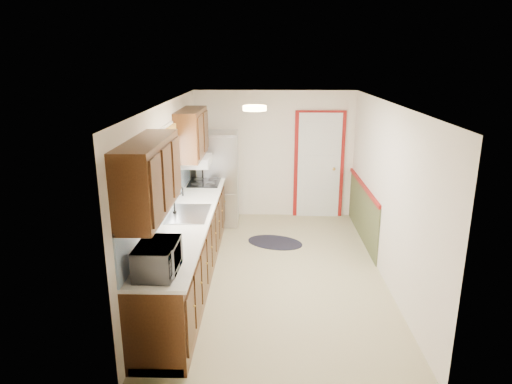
{
  "coord_description": "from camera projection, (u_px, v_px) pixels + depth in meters",
  "views": [
    {
      "loc": [
        -0.15,
        -5.99,
        2.97
      ],
      "look_at": [
        -0.29,
        0.17,
        1.15
      ],
      "focal_mm": 32.0,
      "sensor_mm": 36.0,
      "label": 1
    }
  ],
  "objects": [
    {
      "name": "microwave",
      "position": [
        157.0,
        255.0,
        4.42
      ],
      "size": [
        0.32,
        0.57,
        0.38
      ],
      "primitive_type": "imported",
      "rotation": [
        0.0,
        0.0,
        1.56
      ],
      "color": "white",
      "rests_on": "kitchen_run"
    },
    {
      "name": "ceiling_fixture",
      "position": [
        255.0,
        108.0,
        5.73
      ],
      "size": [
        0.3,
        0.3,
        0.06
      ],
      "primitive_type": "cylinder",
      "color": "#FFD88C",
      "rests_on": "room_shell"
    },
    {
      "name": "back_wall_trim",
      "position": [
        328.0,
        175.0,
        8.43
      ],
      "size": [
        1.12,
        2.3,
        2.08
      ],
      "color": "maroon",
      "rests_on": "ground"
    },
    {
      "name": "rug",
      "position": [
        275.0,
        242.0,
        7.61
      ],
      "size": [
        1.08,
        0.88,
        0.01
      ],
      "primitive_type": "ellipsoid",
      "rotation": [
        0.0,
        0.0,
        -0.34
      ],
      "color": "black",
      "rests_on": "ground"
    },
    {
      "name": "cooktop",
      "position": [
        204.0,
        182.0,
        7.68
      ],
      "size": [
        0.51,
        0.61,
        0.02
      ],
      "primitive_type": "cube",
      "color": "black",
      "rests_on": "kitchen_run"
    },
    {
      "name": "room_shell",
      "position": [
        277.0,
        192.0,
        6.24
      ],
      "size": [
        3.2,
        5.2,
        2.52
      ],
      "color": "tan",
      "rests_on": "ground"
    },
    {
      "name": "kitchen_run",
      "position": [
        185.0,
        226.0,
        6.1
      ],
      "size": [
        0.63,
        4.0,
        2.2
      ],
      "color": "#3C1F0D",
      "rests_on": "ground"
    },
    {
      "name": "refrigerator",
      "position": [
        219.0,
        178.0,
        8.33
      ],
      "size": [
        0.72,
        0.72,
        1.7
      ],
      "rotation": [
        0.0,
        0.0,
        0.02
      ],
      "color": "#B7B7BC",
      "rests_on": "ground"
    }
  ]
}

